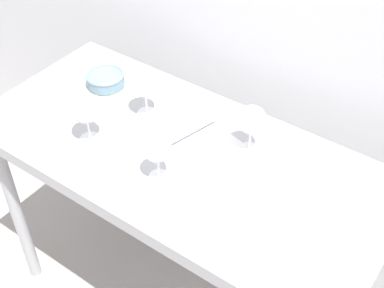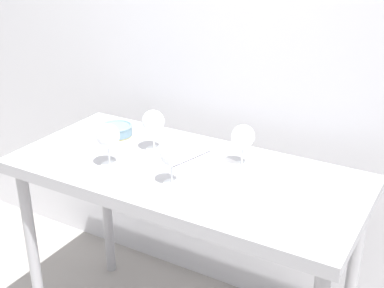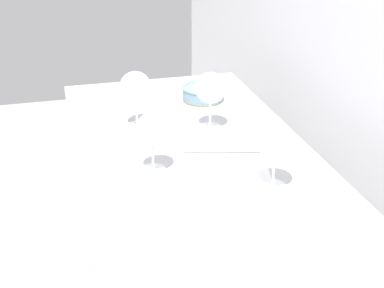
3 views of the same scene
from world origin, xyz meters
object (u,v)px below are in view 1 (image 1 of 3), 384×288
Objects in this scene: wine_glass_far_right at (252,121)px; tasting_sheet_upper at (307,180)px; wine_glass_near_center at (157,150)px; tasting_bowl at (105,79)px; open_notebook at (189,137)px; wine_glass_far_left at (145,84)px; wine_glass_near_left at (85,110)px.

wine_glass_far_right is 0.80× the size of tasting_sheet_upper.
wine_glass_far_right is (0.16, 0.27, 0.01)m from wine_glass_near_center.
wine_glass_near_center is at bearing -29.95° from tasting_bowl.
tasting_sheet_upper is at bearing 20.96° from open_notebook.
open_notebook is at bearing -5.36° from wine_glass_far_left.
wine_glass_near_left is at bearing -128.50° from open_notebook.
open_notebook is 1.80× the size of tasting_sheet_upper.
tasting_bowl is (-0.46, 0.26, -0.08)m from wine_glass_near_center.
wine_glass_far_left reaches higher than wine_glass_far_right.
tasting_bowl is (-0.42, 0.06, 0.02)m from open_notebook.
wine_glass_near_left is at bearing -107.19° from wine_glass_far_left.
wine_glass_near_left is 1.21× the size of tasting_bowl.
wine_glass_near_left is at bearing 178.76° from wine_glass_near_center.
wine_glass_near_center is at bearing -1.24° from wine_glass_near_left.
tasting_bowl is (-0.62, -0.00, -0.09)m from wine_glass_far_right.
wine_glass_far_right is 0.62m from tasting_bowl.
open_notebook is at bearing -8.09° from tasting_bowl.
wine_glass_far_left reaches higher than tasting_sheet_upper.
wine_glass_near_center is 0.32m from wine_glass_far_left.
tasting_bowl is at bearing -179.57° from wine_glass_far_right.
wine_glass_near_center is 0.90× the size of wine_glass_far_left.
open_notebook is (-0.03, 0.20, -0.11)m from wine_glass_near_center.
wine_glass_far_right reaches higher than tasting_sheet_upper.
wine_glass_near_center is 0.90× the size of wine_glass_near_left.
wine_glass_far_right is 0.45× the size of open_notebook.
wine_glass_near_center is at bearing 175.32° from tasting_sheet_upper.
wine_glass_near_center is 0.41× the size of open_notebook.
tasting_sheet_upper is (0.22, -0.02, -0.12)m from wine_glass_far_right.
open_notebook is (0.19, -0.02, -0.12)m from wine_glass_far_left.
wine_glass_far_left reaches higher than open_notebook.
tasting_sheet_upper is (0.67, 0.24, -0.12)m from wine_glass_near_left.
wine_glass_near_left reaches higher than wine_glass_near_center.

